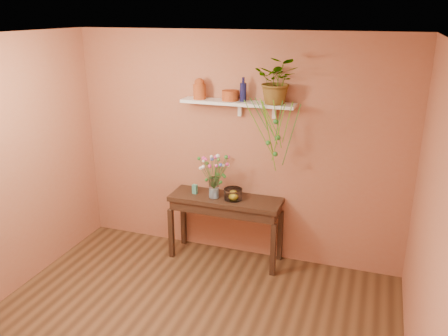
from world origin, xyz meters
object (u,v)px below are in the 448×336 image
at_px(spider_plant, 277,81).
at_px(glass_vase, 214,189).
at_px(sideboard, 225,206).
at_px(glass_bowl, 233,194).
at_px(blue_bottle, 243,92).
at_px(terracotta_jug, 199,89).
at_px(bouquet, 215,166).

relative_size(spider_plant, glass_vase, 2.04).
bearing_deg(spider_plant, sideboard, -170.30).
bearing_deg(glass_vase, spider_plant, 11.69).
bearing_deg(sideboard, glass_bowl, -13.66).
xyz_separation_m(blue_bottle, glass_bowl, (-0.06, -0.14, -1.18)).
xyz_separation_m(terracotta_jug, spider_plant, (0.89, 0.01, 0.14)).
bearing_deg(spider_plant, bouquet, -169.46).
height_order(sideboard, glass_vase, glass_vase).
bearing_deg(terracotta_jug, sideboard, -14.29).
relative_size(blue_bottle, glass_bowl, 1.24).
xyz_separation_m(blue_bottle, glass_vase, (-0.29, -0.16, -1.13)).
relative_size(blue_bottle, glass_vase, 1.08).
height_order(sideboard, blue_bottle, blue_bottle).
bearing_deg(glass_bowl, sideboard, 166.34).
xyz_separation_m(glass_vase, bouquet, (0.01, 0.02, 0.28)).
xyz_separation_m(terracotta_jug, glass_bowl, (0.45, -0.11, -1.19)).
relative_size(sideboard, terracotta_jug, 5.58).
relative_size(sideboard, blue_bottle, 4.98).
bearing_deg(bouquet, sideboard, 14.34).
relative_size(spider_plant, glass_bowl, 2.35).
distance_m(terracotta_jug, spider_plant, 0.90).
xyz_separation_m(terracotta_jug, blue_bottle, (0.51, 0.03, -0.01)).
height_order(glass_vase, glass_bowl, glass_vase).
height_order(blue_bottle, bouquet, blue_bottle).
xyz_separation_m(sideboard, terracotta_jug, (-0.34, 0.09, 1.36)).
bearing_deg(bouquet, glass_vase, -114.87).
relative_size(blue_bottle, spider_plant, 0.53).
bearing_deg(bouquet, spider_plant, 10.54).
distance_m(sideboard, glass_bowl, 0.21).
height_order(terracotta_jug, glass_vase, terracotta_jug).
bearing_deg(glass_bowl, blue_bottle, 65.81).
bearing_deg(blue_bottle, terracotta_jug, -176.81).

